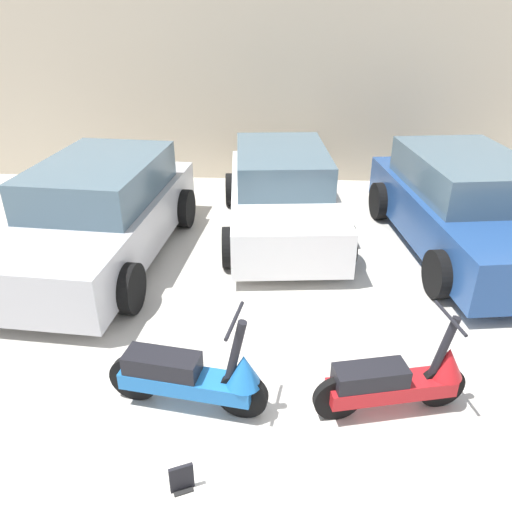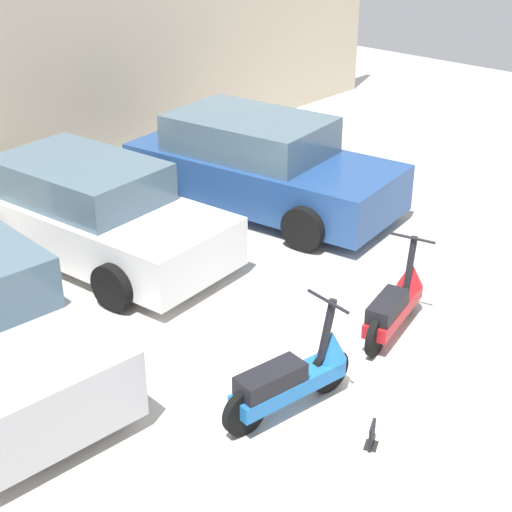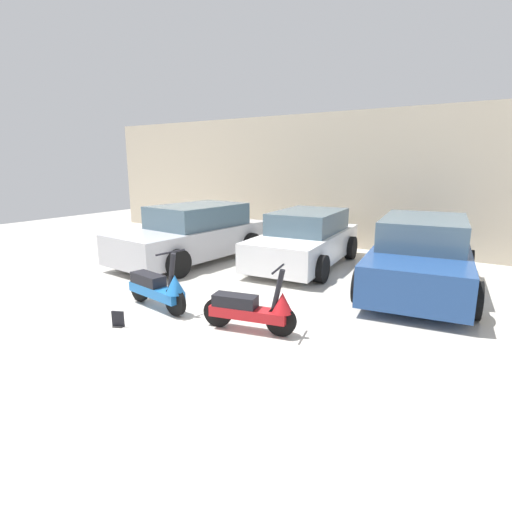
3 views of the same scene
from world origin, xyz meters
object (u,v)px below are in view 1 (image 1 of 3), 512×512
object	(u,v)px
car_rear_center	(282,193)
placard_near_left_scooter	(182,479)
car_rear_left	(100,214)
car_rear_right	(465,206)
scooter_front_left	(193,376)
scooter_front_right	(398,380)

from	to	relation	value
car_rear_center	placard_near_left_scooter	world-z (taller)	car_rear_center
car_rear_left	car_rear_right	xyz separation A→B (m)	(5.58, 0.63, -0.00)
scooter_front_left	car_rear_left	size ratio (longest dim) A/B	0.36
scooter_front_left	car_rear_center	distance (m)	4.38
scooter_front_left	placard_near_left_scooter	xyz separation A→B (m)	(0.05, -0.92, -0.28)
scooter_front_left	placard_near_left_scooter	bearing A→B (deg)	-78.00
scooter_front_left	scooter_front_right	size ratio (longest dim) A/B	1.06
car_rear_left	placard_near_left_scooter	xyz separation A→B (m)	(1.97, -4.05, -0.59)
car_rear_right	scooter_front_right	bearing A→B (deg)	-32.38
scooter_front_right	car_rear_right	world-z (taller)	car_rear_right
scooter_front_left	car_rear_left	distance (m)	3.69
scooter_front_right	car_rear_right	size ratio (longest dim) A/B	0.33
car_rear_left	placard_near_left_scooter	size ratio (longest dim) A/B	17.17
car_rear_left	car_rear_right	size ratio (longest dim) A/B	0.99
scooter_front_left	placard_near_left_scooter	distance (m)	0.97
car_rear_left	car_rear_right	world-z (taller)	car_rear_left
car_rear_left	placard_near_left_scooter	distance (m)	4.55
car_rear_left	placard_near_left_scooter	world-z (taller)	car_rear_left
scooter_front_left	car_rear_right	xyz separation A→B (m)	(3.65, 3.76, 0.30)
scooter_front_right	car_rear_right	bearing A→B (deg)	52.66
car_rear_left	car_rear_right	distance (m)	5.61
scooter_front_left	car_rear_right	world-z (taller)	car_rear_right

